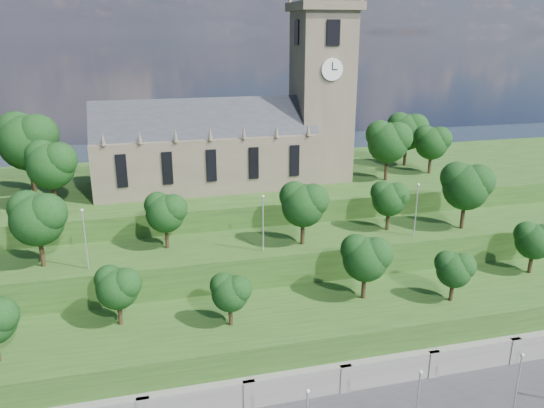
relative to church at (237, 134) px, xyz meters
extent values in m
cube|color=slate|center=(-0.79, -33.98, -20.02)|extent=(160.00, 2.00, 5.00)
cube|color=slate|center=(-5.79, -34.78, -20.02)|extent=(1.20, 0.60, 5.00)
cube|color=slate|center=(4.21, -34.78, -20.02)|extent=(1.20, 0.60, 5.00)
cube|color=slate|center=(14.21, -34.78, -20.02)|extent=(1.20, 0.60, 5.00)
cube|color=slate|center=(24.21, -34.78, -20.02)|extent=(1.20, 0.60, 5.00)
cube|color=#234617|center=(-0.79, -27.98, -18.52)|extent=(160.00, 12.00, 8.00)
cube|color=#234617|center=(-0.79, -16.98, -16.52)|extent=(160.00, 10.00, 12.00)
cube|color=#234617|center=(-0.79, 4.02, -15.02)|extent=(160.00, 32.00, 15.00)
cube|color=brown|center=(-4.79, 0.02, -3.52)|extent=(32.00, 12.00, 8.00)
cube|color=#24272C|center=(-4.79, 0.02, 0.48)|extent=(32.00, 10.18, 10.18)
cone|color=brown|center=(-18.79, -5.98, 1.38)|extent=(0.70, 0.70, 1.80)
cone|color=brown|center=(-14.12, -5.98, 1.38)|extent=(0.70, 0.70, 1.80)
cone|color=brown|center=(-9.46, -5.98, 1.38)|extent=(0.70, 0.70, 1.80)
cone|color=brown|center=(-4.79, -5.98, 1.38)|extent=(0.70, 0.70, 1.80)
cone|color=brown|center=(-0.12, -5.98, 1.38)|extent=(0.70, 0.70, 1.80)
cone|color=brown|center=(4.54, -5.98, 1.38)|extent=(0.70, 0.70, 1.80)
cone|color=brown|center=(9.21, -5.98, 1.38)|extent=(0.70, 0.70, 1.80)
cube|color=black|center=(-16.79, -6.06, -3.02)|extent=(1.40, 0.25, 4.50)
cube|color=black|center=(-10.79, -6.06, -3.02)|extent=(1.40, 0.25, 4.50)
cube|color=black|center=(-4.79, -6.06, -3.02)|extent=(1.40, 0.25, 4.50)
cube|color=black|center=(1.21, -6.06, -3.02)|extent=(1.40, 0.25, 4.50)
cube|color=black|center=(7.21, -6.06, -3.02)|extent=(1.40, 0.25, 4.50)
cube|color=brown|center=(13.21, 0.02, 4.98)|extent=(8.00, 8.00, 25.00)
cube|color=brown|center=(13.21, 0.02, 18.08)|extent=(9.20, 9.20, 1.20)
cone|color=brown|center=(17.21, 4.02, 19.28)|extent=(0.80, 0.80, 1.60)
cube|color=black|center=(13.21, -4.06, 14.48)|extent=(2.00, 0.25, 3.50)
cube|color=black|center=(13.21, 4.10, 14.48)|extent=(2.00, 0.25, 3.50)
cube|color=black|center=(9.13, 0.02, 14.48)|extent=(0.25, 2.00, 3.50)
cube|color=black|center=(17.29, 0.02, 14.48)|extent=(0.25, 2.00, 3.50)
cylinder|color=white|center=(13.21, -4.10, 9.48)|extent=(3.20, 0.30, 3.20)
cylinder|color=white|center=(17.33, 0.02, 9.48)|extent=(0.30, 3.20, 3.20)
cube|color=black|center=(13.21, -4.28, 9.98)|extent=(0.12, 0.05, 1.10)
cube|color=black|center=(13.61, -4.28, 9.48)|extent=(0.80, 0.05, 0.12)
sphere|color=black|center=(-27.57, -30.43, -9.62)|extent=(3.36, 3.36, 3.36)
cylinder|color=black|center=(-17.56, -25.98, -13.12)|extent=(0.48, 0.48, 2.79)
sphere|color=black|center=(-17.56, -25.98, -10.42)|extent=(4.35, 4.35, 4.35)
sphere|color=black|center=(-16.69, -26.42, -9.77)|extent=(3.26, 3.26, 3.26)
sphere|color=black|center=(-18.32, -25.44, -9.56)|extent=(3.04, 3.04, 3.04)
cylinder|color=black|center=(-6.43, -28.98, -13.29)|extent=(0.47, 0.47, 2.46)
sphere|color=black|center=(-6.43, -28.98, -10.91)|extent=(3.83, 3.83, 3.83)
sphere|color=black|center=(-5.67, -29.37, -10.34)|extent=(2.87, 2.87, 2.87)
sphere|color=black|center=(-7.10, -28.51, -10.14)|extent=(2.68, 2.68, 2.68)
cylinder|color=black|center=(9.32, -26.98, -12.88)|extent=(0.51, 0.51, 3.29)
sphere|color=black|center=(9.32, -26.98, -9.70)|extent=(5.11, 5.11, 5.11)
sphere|color=black|center=(10.34, -27.50, -8.94)|extent=(3.83, 3.83, 3.83)
sphere|color=black|center=(8.42, -26.35, -8.68)|extent=(3.58, 3.58, 3.58)
cylinder|color=black|center=(18.74, -29.98, -13.25)|extent=(0.47, 0.47, 2.54)
sphere|color=black|center=(18.74, -29.98, -10.80)|extent=(3.95, 3.95, 3.95)
sphere|color=black|center=(19.53, -30.38, -10.21)|extent=(2.96, 2.96, 2.96)
sphere|color=black|center=(18.05, -29.49, -10.01)|extent=(2.76, 2.76, 2.76)
cylinder|color=black|center=(32.48, -25.98, -13.08)|extent=(0.49, 0.49, 2.88)
sphere|color=black|center=(32.48, -25.98, -10.29)|extent=(4.48, 4.48, 4.48)
sphere|color=black|center=(33.37, -26.43, -9.62)|extent=(3.36, 3.36, 3.36)
sphere|color=black|center=(31.69, -25.42, -9.40)|extent=(3.14, 3.14, 3.14)
cylinder|color=black|center=(-25.72, -17.98, -8.64)|extent=(0.53, 0.53, 3.75)
sphere|color=black|center=(-25.72, -17.98, -5.02)|extent=(5.84, 5.84, 5.84)
sphere|color=black|center=(-24.55, -18.57, -4.14)|extent=(4.38, 4.38, 4.38)
sphere|color=black|center=(-26.74, -17.25, -3.85)|extent=(4.09, 4.09, 4.09)
cylinder|color=black|center=(-11.87, -15.98, -9.02)|extent=(0.49, 0.49, 2.99)
sphere|color=black|center=(-11.87, -15.98, -6.13)|extent=(4.66, 4.66, 4.66)
sphere|color=black|center=(-10.94, -16.45, -5.43)|extent=(3.49, 3.49, 3.49)
sphere|color=black|center=(-12.69, -15.40, -5.20)|extent=(3.26, 3.26, 3.26)
cylinder|color=black|center=(4.46, -18.98, -8.81)|extent=(0.51, 0.51, 3.42)
sphere|color=black|center=(4.46, -18.98, -5.51)|extent=(5.32, 5.32, 5.32)
sphere|color=black|center=(5.52, -19.52, -4.71)|extent=(3.99, 3.99, 3.99)
sphere|color=black|center=(3.53, -18.32, -4.44)|extent=(3.72, 3.72, 3.72)
cylinder|color=black|center=(16.90, -16.98, -9.09)|extent=(0.49, 0.49, 2.86)
sphere|color=black|center=(16.90, -16.98, -6.33)|extent=(4.45, 4.45, 4.45)
sphere|color=black|center=(17.79, -17.43, -5.66)|extent=(3.34, 3.34, 3.34)
sphere|color=black|center=(16.12, -16.43, -5.44)|extent=(3.12, 3.12, 3.12)
cylinder|color=black|center=(26.80, -18.98, -8.58)|extent=(0.53, 0.53, 3.89)
sphere|color=black|center=(26.80, -18.98, -4.82)|extent=(6.05, 6.05, 6.05)
sphere|color=black|center=(28.01, -19.59, -3.91)|extent=(4.54, 4.54, 4.54)
sphere|color=black|center=(25.74, -18.23, -3.61)|extent=(4.23, 4.23, 4.23)
cylinder|color=black|center=(-29.38, 2.02, -5.02)|extent=(0.58, 0.58, 5.01)
sphere|color=black|center=(-29.38, 2.02, -0.17)|extent=(7.79, 7.79, 7.79)
sphere|color=black|center=(-27.83, 1.24, 0.99)|extent=(5.84, 5.84, 5.84)
sphere|color=black|center=(-30.75, 2.99, 1.38)|extent=(5.45, 5.45, 5.45)
cylinder|color=black|center=(-25.49, -5.98, -5.58)|extent=(0.53, 0.53, 3.87)
sphere|color=black|center=(-25.49, -5.98, -1.84)|extent=(6.03, 6.03, 6.03)
sphere|color=black|center=(-24.28, -6.59, -0.94)|extent=(4.52, 4.52, 4.52)
sphere|color=black|center=(-26.54, -5.23, -0.64)|extent=(4.22, 4.22, 4.22)
cylinder|color=black|center=(22.78, -3.98, -5.52)|extent=(0.54, 0.54, 4.00)
sphere|color=black|center=(22.78, -3.98, -1.65)|extent=(6.23, 6.23, 6.23)
sphere|color=black|center=(24.02, -4.61, -0.72)|extent=(4.67, 4.67, 4.67)
sphere|color=black|center=(21.69, -3.21, -0.40)|extent=(4.36, 4.36, 4.36)
cylinder|color=black|center=(30.23, 4.02, -5.55)|extent=(0.54, 0.54, 3.94)
sphere|color=black|center=(30.23, 4.02, -1.74)|extent=(6.14, 6.14, 6.14)
sphere|color=black|center=(31.46, 3.40, -0.82)|extent=(4.60, 4.60, 4.60)
sphere|color=black|center=(29.16, 4.78, -0.51)|extent=(4.29, 4.29, 4.29)
cylinder|color=black|center=(31.53, -1.98, -5.83)|extent=(0.51, 0.51, 3.39)
sphere|color=black|center=(31.53, -1.98, -2.55)|extent=(5.27, 5.27, 5.27)
sphere|color=black|center=(32.58, -2.51, -1.76)|extent=(3.95, 3.95, 3.95)
sphere|color=black|center=(30.61, -1.33, -1.50)|extent=(3.69, 3.69, 3.69)
sphere|color=silver|center=(-2.79, -43.48, -12.73)|extent=(0.36, 0.36, 0.36)
sphere|color=silver|center=(7.21, -43.48, -12.73)|extent=(0.36, 0.36, 0.36)
cylinder|color=#B2B2B7|center=(17.21, -43.48, -16.69)|extent=(0.16, 0.16, 7.67)
sphere|color=silver|center=(17.21, -43.48, -12.73)|extent=(0.36, 0.36, 0.36)
cylinder|color=#B2B2B7|center=(-20.79, -19.98, -7.15)|extent=(0.16, 0.16, 6.75)
sphere|color=silver|center=(-20.79, -19.98, -3.65)|extent=(0.36, 0.36, 0.36)
cylinder|color=#B2B2B7|center=(-0.79, -19.98, -7.15)|extent=(0.16, 0.16, 6.75)
sphere|color=silver|center=(-0.79, -19.98, -3.65)|extent=(0.36, 0.36, 0.36)
cylinder|color=#B2B2B7|center=(19.21, -19.98, -7.15)|extent=(0.16, 0.16, 6.75)
sphere|color=silver|center=(19.21, -19.98, -3.65)|extent=(0.36, 0.36, 0.36)
camera|label=1|loc=(-14.36, -77.20, 14.52)|focal=35.00mm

